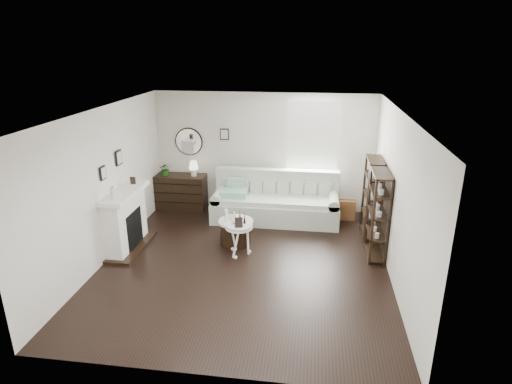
# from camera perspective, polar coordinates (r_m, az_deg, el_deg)

# --- Properties ---
(room) EXTENTS (5.50, 5.50, 5.50)m
(room) POSITION_cam_1_polar(r_m,az_deg,el_deg) (9.65, 5.35, 6.49)
(room) COLOR black
(room) RESTS_ON ground
(fireplace) EXTENTS (0.50, 1.40, 1.84)m
(fireplace) POSITION_cam_1_polar(r_m,az_deg,el_deg) (8.44, -16.95, -3.81)
(fireplace) COLOR white
(fireplace) RESTS_ON ground
(shelf_unit_far) EXTENTS (0.30, 0.80, 1.60)m
(shelf_unit_far) POSITION_cam_1_polar(r_m,az_deg,el_deg) (8.84, 15.21, -0.73)
(shelf_unit_far) COLOR black
(shelf_unit_far) RESTS_ON ground
(shelf_unit_near) EXTENTS (0.30, 0.80, 1.60)m
(shelf_unit_near) POSITION_cam_1_polar(r_m,az_deg,el_deg) (8.01, 15.94, -2.94)
(shelf_unit_near) COLOR black
(shelf_unit_near) RESTS_ON ground
(sofa) EXTENTS (2.75, 0.95, 1.07)m
(sofa) POSITION_cam_1_polar(r_m,az_deg,el_deg) (9.45, 2.62, -1.62)
(sofa) COLOR #A3AD9A
(sofa) RESTS_ON ground
(quilt) EXTENTS (0.58, 0.49, 0.14)m
(quilt) POSITION_cam_1_polar(r_m,az_deg,el_deg) (9.35, -2.93, -0.12)
(quilt) COLOR #258963
(quilt) RESTS_ON sofa
(suitcase) EXTENTS (0.68, 0.26, 0.45)m
(suitcase) POSITION_cam_1_polar(r_m,az_deg,el_deg) (9.69, 11.06, -2.26)
(suitcase) COLOR brown
(suitcase) RESTS_ON ground
(dresser) EXTENTS (1.21, 0.52, 0.81)m
(dresser) POSITION_cam_1_polar(r_m,az_deg,el_deg) (10.23, -10.06, 0.07)
(dresser) COLOR black
(dresser) RESTS_ON ground
(table_lamp) EXTENTS (0.28, 0.28, 0.35)m
(table_lamp) POSITION_cam_1_polar(r_m,az_deg,el_deg) (9.96, -8.32, 3.11)
(table_lamp) COLOR white
(table_lamp) RESTS_ON dresser
(potted_plant) EXTENTS (0.35, 0.33, 0.31)m
(potted_plant) POSITION_cam_1_polar(r_m,az_deg,el_deg) (10.11, -11.96, 3.04)
(potted_plant) COLOR #1D5016
(potted_plant) RESTS_ON dresser
(drum_table) EXTENTS (0.68, 0.68, 0.47)m
(drum_table) POSITION_cam_1_polar(r_m,az_deg,el_deg) (8.40, -2.69, -5.29)
(drum_table) COLOR black
(drum_table) RESTS_ON ground
(pedestal_table) EXTENTS (0.50, 0.50, 0.61)m
(pedestal_table) POSITION_cam_1_polar(r_m,az_deg,el_deg) (7.82, -2.30, -4.67)
(pedestal_table) COLOR silver
(pedestal_table) RESTS_ON ground
(eiffel_drum) EXTENTS (0.13, 0.13, 0.18)m
(eiffel_drum) POSITION_cam_1_polar(r_m,az_deg,el_deg) (8.30, -2.16, -3.17)
(eiffel_drum) COLOR black
(eiffel_drum) RESTS_ON drum_table
(bottle_drum) EXTENTS (0.07, 0.07, 0.31)m
(bottle_drum) POSITION_cam_1_polar(r_m,az_deg,el_deg) (8.21, -3.99, -2.98)
(bottle_drum) COLOR silver
(bottle_drum) RESTS_ON drum_table
(card_frame_drum) EXTENTS (0.15, 0.08, 0.19)m
(card_frame_drum) POSITION_cam_1_polar(r_m,az_deg,el_deg) (8.12, -3.27, -3.68)
(card_frame_drum) COLOR silver
(card_frame_drum) RESTS_ON drum_table
(eiffel_ped) EXTENTS (0.14, 0.14, 0.20)m
(eiffel_ped) POSITION_cam_1_polar(r_m,az_deg,el_deg) (7.77, -1.55, -3.60)
(eiffel_ped) COLOR black
(eiffel_ped) RESTS_ON pedestal_table
(flask_ped) EXTENTS (0.12, 0.12, 0.23)m
(flask_ped) POSITION_cam_1_polar(r_m,az_deg,el_deg) (7.79, -2.92, -3.44)
(flask_ped) COLOR silver
(flask_ped) RESTS_ON pedestal_table
(card_frame_ped) EXTENTS (0.15, 0.08, 0.19)m
(card_frame_ped) POSITION_cam_1_polar(r_m,az_deg,el_deg) (7.64, -2.32, -4.08)
(card_frame_ped) COLOR black
(card_frame_ped) RESTS_ON pedestal_table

